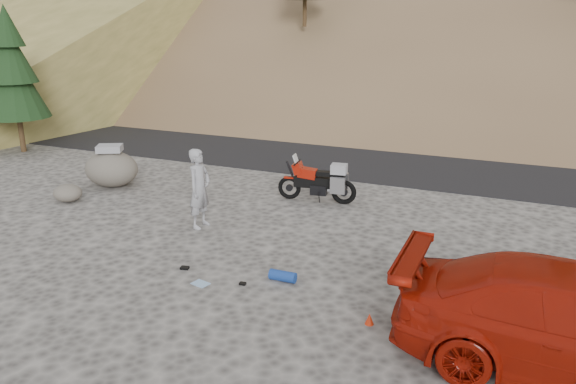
% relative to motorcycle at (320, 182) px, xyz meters
% --- Properties ---
extents(ground, '(140.00, 140.00, 0.00)m').
position_rel_motorcycle_xyz_m(ground, '(-0.73, -3.39, -0.53)').
color(ground, '#44423F').
rests_on(ground, ground).
extents(road, '(120.00, 7.00, 0.05)m').
position_rel_motorcycle_xyz_m(road, '(-0.73, 5.61, -0.53)').
color(road, black).
rests_on(road, ground).
extents(conifer_verge, '(2.20, 2.20, 5.04)m').
position_rel_motorcycle_xyz_m(conifer_verge, '(-11.73, 1.11, 2.36)').
color(conifer_verge, '#382614').
rests_on(conifer_verge, ground).
extents(motorcycle, '(2.09, 0.77, 1.25)m').
position_rel_motorcycle_xyz_m(motorcycle, '(0.00, 0.00, 0.00)').
color(motorcycle, black).
rests_on(motorcycle, ground).
extents(man, '(0.47, 0.69, 1.83)m').
position_rel_motorcycle_xyz_m(man, '(-1.88, -2.80, -0.53)').
color(man, '#99999E').
rests_on(man, ground).
extents(boulder, '(1.86, 1.70, 1.19)m').
position_rel_motorcycle_xyz_m(boulder, '(-5.92, -1.03, -0.01)').
color(boulder, '#56504A').
rests_on(boulder, ground).
extents(small_rock, '(0.97, 0.93, 0.46)m').
position_rel_motorcycle_xyz_m(small_rock, '(-6.06, -2.61, -0.30)').
color(small_rock, '#56504A').
rests_on(small_rock, ground).
extents(gear_blue_mat, '(0.50, 0.21, 0.20)m').
position_rel_motorcycle_xyz_m(gear_blue_mat, '(0.98, -4.60, -0.43)').
color(gear_blue_mat, navy).
rests_on(gear_blue_mat, ground).
extents(gear_funnel, '(0.18, 0.18, 0.19)m').
position_rel_motorcycle_xyz_m(gear_funnel, '(2.84, -5.44, -0.44)').
color(gear_funnel, red).
rests_on(gear_funnel, ground).
extents(gear_glove_a, '(0.18, 0.15, 0.05)m').
position_rel_motorcycle_xyz_m(gear_glove_a, '(-0.96, -4.89, -0.51)').
color(gear_glove_a, black).
rests_on(gear_glove_a, ground).
extents(gear_glove_b, '(0.12, 0.10, 0.04)m').
position_rel_motorcycle_xyz_m(gear_glove_b, '(0.37, -5.03, -0.51)').
color(gear_glove_b, black).
rests_on(gear_glove_b, ground).
extents(gear_blue_cloth, '(0.35, 0.29, 0.01)m').
position_rel_motorcycle_xyz_m(gear_blue_cloth, '(-0.34, -5.30, -0.53)').
color(gear_blue_cloth, '#8DB1DA').
rests_on(gear_blue_cloth, ground).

